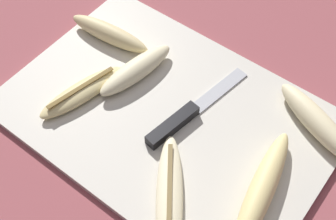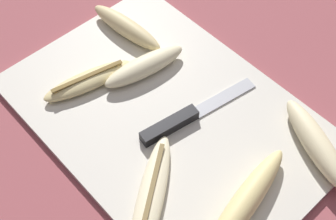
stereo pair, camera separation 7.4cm
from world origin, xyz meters
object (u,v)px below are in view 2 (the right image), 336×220
object	(u,v)px
banana_spotted_left	(88,81)
banana_golden_short	(245,203)
banana_mellow_near	(126,27)
banana_bright_far	(151,198)
knife	(180,120)
banana_pale_long	(145,66)
banana_cream_curved	(316,144)

from	to	relation	value
banana_spotted_left	banana_golden_short	size ratio (longest dim) A/B	0.78
banana_spotted_left	banana_golden_short	xyz separation A→B (m)	(0.32, 0.02, 0.01)
banana_golden_short	banana_mellow_near	distance (m)	0.38
banana_mellow_near	banana_bright_far	bearing A→B (deg)	-33.92
knife	banana_mellow_near	xyz separation A→B (m)	(-0.21, 0.06, 0.01)
knife	banana_bright_far	world-z (taller)	banana_bright_far
banana_golden_short	banana_pale_long	xyz separation A→B (m)	(-0.28, 0.06, -0.00)
banana_golden_short	banana_mellow_near	bearing A→B (deg)	165.30
banana_spotted_left	banana_pale_long	bearing A→B (deg)	63.44
banana_golden_short	banana_mellow_near	xyz separation A→B (m)	(-0.37, 0.10, -0.00)
banana_golden_short	banana_bright_far	world-z (taller)	banana_golden_short
banana_mellow_near	banana_cream_curved	size ratio (longest dim) A/B	0.96
banana_golden_short	banana_bright_far	size ratio (longest dim) A/B	1.10
banana_golden_short	banana_cream_curved	distance (m)	0.15
banana_spotted_left	banana_bright_far	size ratio (longest dim) A/B	0.85
banana_mellow_near	banana_bright_far	xyz separation A→B (m)	(0.27, -0.18, -0.01)
banana_spotted_left	banana_mellow_near	xyz separation A→B (m)	(-0.05, 0.12, 0.01)
knife	banana_mellow_near	world-z (taller)	banana_mellow_near
banana_mellow_near	banana_bright_far	size ratio (longest dim) A/B	0.86
banana_pale_long	banana_bright_far	size ratio (longest dim) A/B	0.82
banana_spotted_left	banana_pale_long	xyz separation A→B (m)	(0.04, 0.09, 0.01)
banana_spotted_left	banana_cream_curved	distance (m)	0.37
banana_golden_short	banana_pale_long	distance (m)	0.29
knife	banana_pale_long	bearing A→B (deg)	175.22
banana_pale_long	banana_bright_far	xyz separation A→B (m)	(0.18, -0.15, -0.01)
banana_golden_short	banana_cream_curved	xyz separation A→B (m)	(0.01, 0.15, 0.00)
knife	banana_cream_curved	size ratio (longest dim) A/B	1.26
banana_cream_curved	banana_bright_far	bearing A→B (deg)	-113.90
banana_mellow_near	knife	bearing A→B (deg)	-17.23
banana_cream_curved	banana_bright_far	world-z (taller)	banana_cream_curved
banana_pale_long	banana_cream_curved	bearing A→B (deg)	16.82
banana_golden_short	banana_pale_long	size ratio (longest dim) A/B	1.34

